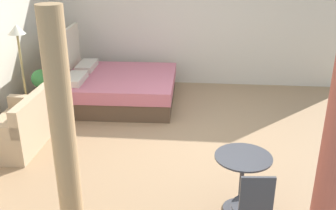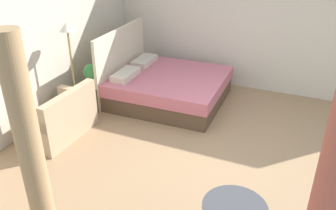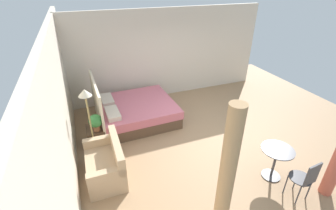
{
  "view_description": "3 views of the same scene",
  "coord_description": "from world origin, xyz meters",
  "px_view_note": "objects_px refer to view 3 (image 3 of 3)",
  "views": [
    {
      "loc": [
        -5.63,
        -0.07,
        2.88
      ],
      "look_at": [
        -0.14,
        0.44,
        0.61
      ],
      "focal_mm": 41.89,
      "sensor_mm": 36.0,
      "label": 1
    },
    {
      "loc": [
        -4.4,
        -0.98,
        3.12
      ],
      "look_at": [
        -0.35,
        0.78,
        0.87
      ],
      "focal_mm": 37.43,
      "sensor_mm": 36.0,
      "label": 2
    },
    {
      "loc": [
        -4.45,
        2.81,
        3.74
      ],
      "look_at": [
        0.35,
        0.95,
        0.91
      ],
      "focal_mm": 25.42,
      "sensor_mm": 36.0,
      "label": 3
    }
  ],
  "objects_px": {
    "nightstand": "(96,136)",
    "floor_lamp": "(87,106)",
    "cafe_chair_near_window": "(306,178)",
    "couch": "(106,164)",
    "bed": "(134,111)",
    "balcony_table": "(276,158)",
    "potted_plant": "(96,122)"
  },
  "relations": [
    {
      "from": "bed",
      "to": "balcony_table",
      "type": "relative_size",
      "value": 3.05
    },
    {
      "from": "nightstand",
      "to": "cafe_chair_near_window",
      "type": "distance_m",
      "value": 4.57
    },
    {
      "from": "balcony_table",
      "to": "cafe_chair_near_window",
      "type": "distance_m",
      "value": 0.66
    },
    {
      "from": "cafe_chair_near_window",
      "to": "floor_lamp",
      "type": "bearing_deg",
      "value": 52.65
    },
    {
      "from": "potted_plant",
      "to": "floor_lamp",
      "type": "distance_m",
      "value": 0.74
    },
    {
      "from": "cafe_chair_near_window",
      "to": "bed",
      "type": "bearing_deg",
      "value": 29.78
    },
    {
      "from": "floor_lamp",
      "to": "couch",
      "type": "bearing_deg",
      "value": -166.48
    },
    {
      "from": "cafe_chair_near_window",
      "to": "potted_plant",
      "type": "bearing_deg",
      "value": 47.91
    },
    {
      "from": "balcony_table",
      "to": "cafe_chair_near_window",
      "type": "relative_size",
      "value": 0.77
    },
    {
      "from": "bed",
      "to": "balcony_table",
      "type": "xyz_separation_m",
      "value": [
        -3.19,
        -2.15,
        0.19
      ]
    },
    {
      "from": "bed",
      "to": "floor_lamp",
      "type": "xyz_separation_m",
      "value": [
        -1.24,
        1.22,
        1.04
      ]
    },
    {
      "from": "nightstand",
      "to": "potted_plant",
      "type": "distance_m",
      "value": 0.5
    },
    {
      "from": "nightstand",
      "to": "cafe_chair_near_window",
      "type": "bearing_deg",
      "value": -132.66
    },
    {
      "from": "bed",
      "to": "potted_plant",
      "type": "xyz_separation_m",
      "value": [
        -0.87,
        1.1,
        0.41
      ]
    },
    {
      "from": "couch",
      "to": "nightstand",
      "type": "relative_size",
      "value": 2.27
    },
    {
      "from": "floor_lamp",
      "to": "balcony_table",
      "type": "bearing_deg",
      "value": -120.1
    },
    {
      "from": "balcony_table",
      "to": "bed",
      "type": "bearing_deg",
      "value": 33.98
    },
    {
      "from": "nightstand",
      "to": "potted_plant",
      "type": "height_order",
      "value": "potted_plant"
    },
    {
      "from": "balcony_table",
      "to": "cafe_chair_near_window",
      "type": "xyz_separation_m",
      "value": [
        -0.66,
        -0.05,
        0.06
      ]
    },
    {
      "from": "bed",
      "to": "cafe_chair_near_window",
      "type": "xyz_separation_m",
      "value": [
        -3.85,
        -2.21,
        0.25
      ]
    },
    {
      "from": "nightstand",
      "to": "floor_lamp",
      "type": "xyz_separation_m",
      "value": [
        -0.47,
        0.08,
        1.11
      ]
    },
    {
      "from": "couch",
      "to": "nightstand",
      "type": "height_order",
      "value": "couch"
    },
    {
      "from": "cafe_chair_near_window",
      "to": "balcony_table",
      "type": "bearing_deg",
      "value": 4.5
    },
    {
      "from": "couch",
      "to": "nightstand",
      "type": "distance_m",
      "value": 1.16
    },
    {
      "from": "floor_lamp",
      "to": "cafe_chair_near_window",
      "type": "relative_size",
      "value": 1.88
    },
    {
      "from": "bed",
      "to": "couch",
      "type": "height_order",
      "value": "bed"
    },
    {
      "from": "bed",
      "to": "cafe_chair_near_window",
      "type": "distance_m",
      "value": 4.45
    },
    {
      "from": "balcony_table",
      "to": "nightstand",
      "type": "bearing_deg",
      "value": 53.63
    },
    {
      "from": "potted_plant",
      "to": "floor_lamp",
      "type": "bearing_deg",
      "value": 162.07
    },
    {
      "from": "couch",
      "to": "cafe_chair_near_window",
      "type": "xyz_separation_m",
      "value": [
        -1.93,
        -3.26,
        0.26
      ]
    },
    {
      "from": "nightstand",
      "to": "floor_lamp",
      "type": "distance_m",
      "value": 1.21
    },
    {
      "from": "floor_lamp",
      "to": "cafe_chair_near_window",
      "type": "xyz_separation_m",
      "value": [
        -2.62,
        -3.43,
        -0.79
      ]
    }
  ]
}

